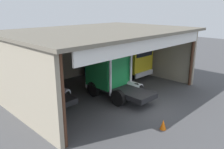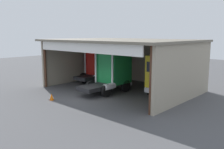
{
  "view_description": "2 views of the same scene",
  "coord_description": "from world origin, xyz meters",
  "px_view_note": "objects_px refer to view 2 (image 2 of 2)",
  "views": [
    {
      "loc": [
        -11.73,
        -8.23,
        6.53
      ],
      "look_at": [
        0.0,
        3.3,
        1.66
      ],
      "focal_mm": 36.45,
      "sensor_mm": 36.0,
      "label": 1
    },
    {
      "loc": [
        15.23,
        -13.31,
        5.5
      ],
      "look_at": [
        0.0,
        3.3,
        1.66
      ],
      "focal_mm": 38.61,
      "sensor_mm": 36.0,
      "label": 2
    }
  ],
  "objects_px": {
    "truck_green_center_bay": "(112,72)",
    "truck_yellow_yard_outside": "(166,75)",
    "tool_cart": "(159,82)",
    "traffic_cone": "(52,97)",
    "truck_red_left_bay": "(99,66)",
    "oil_drum": "(162,83)"
  },
  "relations": [
    {
      "from": "tool_cart",
      "to": "truck_red_left_bay",
      "type": "bearing_deg",
      "value": -161.28
    },
    {
      "from": "traffic_cone",
      "to": "truck_yellow_yard_outside",
      "type": "bearing_deg",
      "value": 49.9
    },
    {
      "from": "truck_red_left_bay",
      "to": "truck_yellow_yard_outside",
      "type": "distance_m",
      "value": 9.28
    },
    {
      "from": "truck_green_center_bay",
      "to": "traffic_cone",
      "type": "xyz_separation_m",
      "value": [
        -1.62,
        -5.69,
        -1.65
      ]
    },
    {
      "from": "traffic_cone",
      "to": "truck_green_center_bay",
      "type": "bearing_deg",
      "value": 74.14
    },
    {
      "from": "truck_green_center_bay",
      "to": "truck_yellow_yard_outside",
      "type": "height_order",
      "value": "truck_green_center_bay"
    },
    {
      "from": "oil_drum",
      "to": "truck_yellow_yard_outside",
      "type": "bearing_deg",
      "value": -53.39
    },
    {
      "from": "oil_drum",
      "to": "traffic_cone",
      "type": "height_order",
      "value": "oil_drum"
    },
    {
      "from": "tool_cart",
      "to": "traffic_cone",
      "type": "xyz_separation_m",
      "value": [
        -3.76,
        -10.66,
        -0.22
      ]
    },
    {
      "from": "truck_yellow_yard_outside",
      "to": "truck_red_left_bay",
      "type": "bearing_deg",
      "value": -3.48
    },
    {
      "from": "truck_green_center_bay",
      "to": "tool_cart",
      "type": "relative_size",
      "value": 5.37
    },
    {
      "from": "oil_drum",
      "to": "traffic_cone",
      "type": "bearing_deg",
      "value": -110.85
    },
    {
      "from": "truck_yellow_yard_outside",
      "to": "tool_cart",
      "type": "height_order",
      "value": "truck_yellow_yard_outside"
    },
    {
      "from": "tool_cart",
      "to": "traffic_cone",
      "type": "relative_size",
      "value": 1.79
    },
    {
      "from": "truck_red_left_bay",
      "to": "traffic_cone",
      "type": "bearing_deg",
      "value": -73.79
    },
    {
      "from": "truck_yellow_yard_outside",
      "to": "truck_green_center_bay",
      "type": "bearing_deg",
      "value": 23.34
    },
    {
      "from": "truck_yellow_yard_outside",
      "to": "tool_cart",
      "type": "relative_size",
      "value": 4.55
    },
    {
      "from": "traffic_cone",
      "to": "oil_drum",
      "type": "bearing_deg",
      "value": 69.15
    },
    {
      "from": "truck_red_left_bay",
      "to": "truck_green_center_bay",
      "type": "relative_size",
      "value": 0.92
    },
    {
      "from": "truck_red_left_bay",
      "to": "truck_green_center_bay",
      "type": "distance_m",
      "value": 5.24
    },
    {
      "from": "truck_green_center_bay",
      "to": "truck_yellow_yard_outside",
      "type": "xyz_separation_m",
      "value": [
        4.77,
        1.9,
        0.01
      ]
    },
    {
      "from": "truck_green_center_bay",
      "to": "truck_yellow_yard_outside",
      "type": "distance_m",
      "value": 5.14
    }
  ]
}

